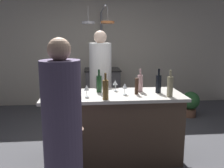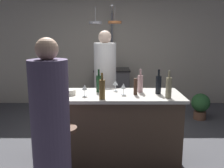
% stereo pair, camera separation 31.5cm
% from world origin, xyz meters
% --- Properties ---
extents(ground_plane, '(9.00, 9.00, 0.00)m').
position_xyz_m(ground_plane, '(0.00, 0.00, 0.00)').
color(ground_plane, '#4C4C51').
extents(back_wall, '(6.40, 0.16, 2.60)m').
position_xyz_m(back_wall, '(0.00, 2.85, 1.30)').
color(back_wall, beige).
rests_on(back_wall, ground_plane).
extents(kitchen_island, '(1.80, 0.72, 0.90)m').
position_xyz_m(kitchen_island, '(0.00, 0.00, 0.45)').
color(kitchen_island, brown).
rests_on(kitchen_island, ground_plane).
extents(stove_range, '(0.80, 0.64, 0.89)m').
position_xyz_m(stove_range, '(0.00, 2.45, 0.45)').
color(stove_range, '#47474C').
rests_on(stove_range, ground_plane).
extents(chef, '(0.36, 0.36, 1.72)m').
position_xyz_m(chef, '(-0.11, 0.93, 0.80)').
color(chef, white).
rests_on(chef, ground_plane).
extents(bar_stool_left, '(0.28, 0.28, 0.68)m').
position_xyz_m(bar_stool_left, '(-0.50, -0.62, 0.38)').
color(bar_stool_left, '#4C4C51').
rests_on(bar_stool_left, ground_plane).
extents(guest_left, '(0.34, 0.34, 1.63)m').
position_xyz_m(guest_left, '(-0.55, -1.02, 0.76)').
color(guest_left, '#594C6B').
rests_on(guest_left, ground_plane).
extents(overhead_pot_rack, '(0.59, 1.39, 2.17)m').
position_xyz_m(overhead_pot_rack, '(-0.05, 2.03, 1.62)').
color(overhead_pot_rack, gray).
rests_on(overhead_pot_rack, ground_plane).
extents(potted_plant, '(0.36, 0.36, 0.52)m').
position_xyz_m(potted_plant, '(1.75, 1.59, 0.30)').
color(potted_plant, brown).
rests_on(potted_plant, ground_plane).
extents(pepper_mill, '(0.05, 0.05, 0.21)m').
position_xyz_m(pepper_mill, '(0.30, -0.05, 1.01)').
color(pepper_mill, '#382319').
rests_on(pepper_mill, kitchen_island).
extents(wine_bottle_rose, '(0.07, 0.07, 0.31)m').
position_xyz_m(wine_bottle_rose, '(0.38, 0.11, 1.02)').
color(wine_bottle_rose, '#B78C8E').
rests_on(wine_bottle_rose, kitchen_island).
extents(wine_bottle_amber, '(0.07, 0.07, 0.32)m').
position_xyz_m(wine_bottle_amber, '(-0.12, -0.27, 1.02)').
color(wine_bottle_amber, brown).
rests_on(wine_bottle_amber, kitchen_island).
extents(wine_bottle_dark, '(0.07, 0.07, 0.32)m').
position_xyz_m(wine_bottle_dark, '(0.60, 0.01, 1.02)').
color(wine_bottle_dark, black).
rests_on(wine_bottle_dark, kitchen_island).
extents(wine_bottle_white, '(0.07, 0.07, 0.33)m').
position_xyz_m(wine_bottle_white, '(0.68, -0.22, 1.03)').
color(wine_bottle_white, gray).
rests_on(wine_bottle_white, kitchen_island).
extents(wine_bottle_red, '(0.07, 0.07, 0.30)m').
position_xyz_m(wine_bottle_red, '(-0.18, 0.12, 1.02)').
color(wine_bottle_red, '#143319').
rests_on(wine_bottle_red, kitchen_island).
extents(wine_glass_near_left_guest, '(0.07, 0.07, 0.15)m').
position_xyz_m(wine_glass_near_left_guest, '(0.14, -0.05, 1.01)').
color(wine_glass_near_left_guest, silver).
rests_on(wine_glass_near_left_guest, kitchen_island).
extents(wine_glass_near_right_guest, '(0.07, 0.07, 0.15)m').
position_xyz_m(wine_glass_near_right_guest, '(0.05, 0.18, 1.01)').
color(wine_glass_near_right_guest, silver).
rests_on(wine_glass_near_right_guest, kitchen_island).
extents(wine_glass_by_chef, '(0.07, 0.07, 0.15)m').
position_xyz_m(wine_glass_by_chef, '(-0.34, -0.12, 1.01)').
color(wine_glass_by_chef, silver).
rests_on(wine_glass_by_chef, kitchen_island).
extents(mixing_bowl_ceramic, '(0.15, 0.15, 0.07)m').
position_xyz_m(mixing_bowl_ceramic, '(-0.54, -0.05, 0.93)').
color(mixing_bowl_ceramic, silver).
rests_on(mixing_bowl_ceramic, kitchen_island).
extents(mixing_bowl_blue, '(0.21, 0.21, 0.07)m').
position_xyz_m(mixing_bowl_blue, '(-0.73, 0.09, 0.94)').
color(mixing_bowl_blue, '#334C6B').
rests_on(mixing_bowl_blue, kitchen_island).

